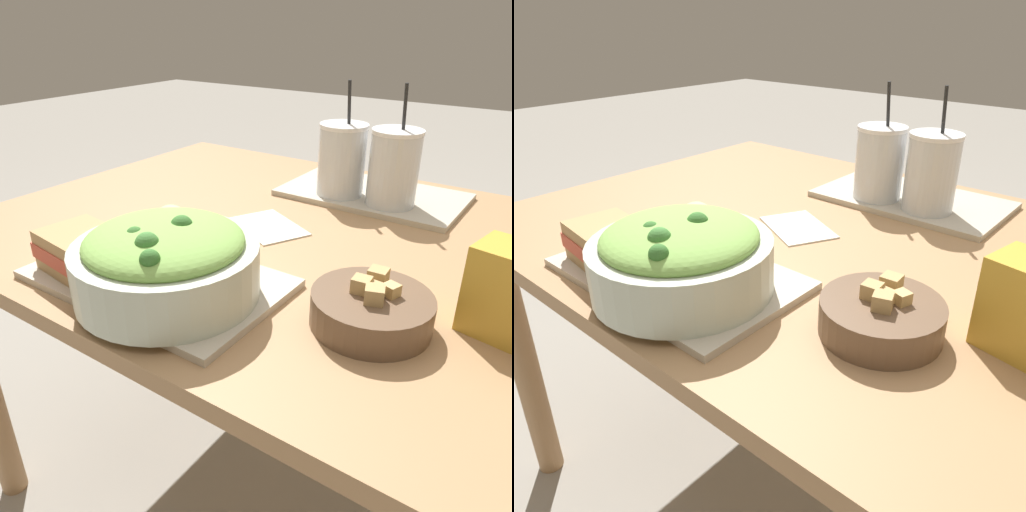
% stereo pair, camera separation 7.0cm
% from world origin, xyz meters
% --- Properties ---
extents(ground_plane, '(12.00, 12.00, 0.00)m').
position_xyz_m(ground_plane, '(0.00, 0.00, 0.00)').
color(ground_plane, gray).
extents(dining_table, '(1.33, 0.91, 0.70)m').
position_xyz_m(dining_table, '(0.00, 0.00, 0.61)').
color(dining_table, '#A37A51').
rests_on(dining_table, ground_plane).
extents(tray_near, '(0.40, 0.24, 0.01)m').
position_xyz_m(tray_near, '(-0.12, -0.29, 0.71)').
color(tray_near, '#BCB29E').
rests_on(tray_near, dining_table).
extents(tray_far, '(0.40, 0.24, 0.01)m').
position_xyz_m(tray_far, '(0.00, 0.27, 0.71)').
color(tray_far, '#BCB29E').
rests_on(tray_far, dining_table).
extents(salad_bowl, '(0.27, 0.27, 0.12)m').
position_xyz_m(salad_bowl, '(-0.07, -0.32, 0.77)').
color(salad_bowl, beige).
rests_on(salad_bowl, tray_near).
extents(soup_bowl, '(0.16, 0.16, 0.07)m').
position_xyz_m(soup_bowl, '(0.20, -0.22, 0.73)').
color(soup_bowl, brown).
rests_on(soup_bowl, dining_table).
extents(sandwich_near, '(0.16, 0.12, 0.06)m').
position_xyz_m(sandwich_near, '(-0.22, -0.35, 0.75)').
color(sandwich_near, tan).
rests_on(sandwich_near, tray_near).
extents(baguette_near, '(0.13, 0.10, 0.08)m').
position_xyz_m(baguette_near, '(-0.12, -0.22, 0.75)').
color(baguette_near, '#DBBC84').
rests_on(baguette_near, tray_near).
extents(drink_cup_dark, '(0.10, 0.10, 0.25)m').
position_xyz_m(drink_cup_dark, '(-0.06, 0.22, 0.79)').
color(drink_cup_dark, silver).
rests_on(drink_cup_dark, tray_far).
extents(drink_cup_red, '(0.10, 0.10, 0.25)m').
position_xyz_m(drink_cup_red, '(0.06, 0.22, 0.79)').
color(drink_cup_red, silver).
rests_on(drink_cup_red, tray_far).
extents(napkin_folded, '(0.18, 0.16, 0.00)m').
position_xyz_m(napkin_folded, '(-0.10, -0.01, 0.70)').
color(napkin_folded, silver).
rests_on(napkin_folded, dining_table).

